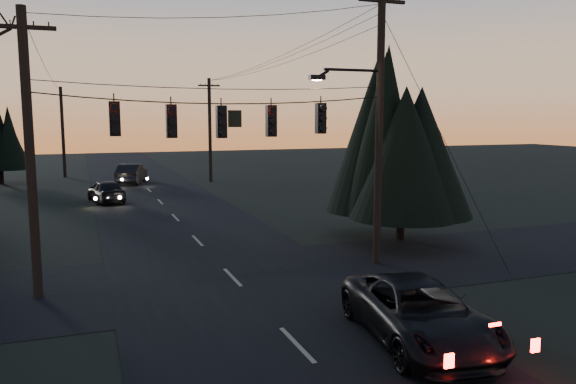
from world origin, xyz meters
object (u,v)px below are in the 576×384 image
object	(u,v)px
utility_pole_right	(376,263)
utility_pole_left	(39,298)
sedan_oncoming_a	(106,191)
utility_pole_far_r	(211,182)
sedan_oncoming_b	(132,174)
utility_pole_far_l	(65,177)
evergreen_right	(403,142)
suv_near	(419,313)

from	to	relation	value
utility_pole_right	utility_pole_left	distance (m)	11.50
utility_pole_left	sedan_oncoming_a	distance (m)	19.24
utility_pole_far_r	sedan_oncoming_b	size ratio (longest dim) A/B	1.76
utility_pole_right	utility_pole_far_l	xyz separation A→B (m)	(-11.50, 36.00, 0.00)
evergreen_right	utility_pole_far_r	bearing A→B (deg)	96.82
evergreen_right	sedan_oncoming_a	bearing A→B (deg)	126.39
utility_pole_left	sedan_oncoming_b	xyz separation A→B (m)	(5.20, 28.85, 0.80)
suv_near	utility_pole_far_r	bearing A→B (deg)	92.87
utility_pole_far_l	evergreen_right	world-z (taller)	evergreen_right
suv_near	utility_pole_far_l	bearing A→B (deg)	108.90
utility_pole_far_r	utility_pole_far_l	distance (m)	14.01
utility_pole_right	suv_near	distance (m)	7.39
utility_pole_left	utility_pole_right	bearing A→B (deg)	0.00
suv_near	evergreen_right	bearing A→B (deg)	67.89
suv_near	sedan_oncoming_a	size ratio (longest dim) A/B	1.23
evergreen_right	sedan_oncoming_a	size ratio (longest dim) A/B	1.75
utility_pole_right	utility_pole_far_l	world-z (taller)	utility_pole_right
utility_pole_left	sedan_oncoming_a	bearing A→B (deg)	81.63
evergreen_right	suv_near	xyz separation A→B (m)	(-5.66, -10.04, -3.59)
utility_pole_right	utility_pole_far_l	size ratio (longest dim) A/B	1.25
utility_pole_right	suv_near	world-z (taller)	utility_pole_right
suv_near	sedan_oncoming_b	bearing A→B (deg)	103.06
utility_pole_far_l	evergreen_right	bearing A→B (deg)	-66.20
sedan_oncoming_a	utility_pole_far_l	bearing A→B (deg)	-90.48
utility_pole_far_r	sedan_oncoming_b	bearing A→B (deg)	172.33
utility_pole_far_r	evergreen_right	bearing A→B (deg)	-83.18
suv_near	sedan_oncoming_a	bearing A→B (deg)	110.37
utility_pole_far_r	utility_pole_far_l	bearing A→B (deg)	145.18
utility_pole_left	suv_near	size ratio (longest dim) A/B	1.62
suv_near	sedan_oncoming_a	xyz separation A→B (m)	(-6.01, 25.87, -0.00)
utility_pole_left	sedan_oncoming_a	xyz separation A→B (m)	(2.80, 19.02, 0.73)
utility_pole_far_l	evergreen_right	distance (m)	36.12
utility_pole_right	evergreen_right	world-z (taller)	evergreen_right
utility_pole_left	suv_near	bearing A→B (deg)	-37.85
utility_pole_left	utility_pole_far_l	xyz separation A→B (m)	(0.00, 36.00, 0.00)
utility_pole_right	utility_pole_far_l	distance (m)	37.79
sedan_oncoming_a	sedan_oncoming_b	xyz separation A→B (m)	(2.40, 9.83, 0.07)
evergreen_right	sedan_oncoming_a	xyz separation A→B (m)	(-11.67, 15.83, -3.59)
sedan_oncoming_b	evergreen_right	bearing A→B (deg)	126.21
utility_pole_right	sedan_oncoming_b	world-z (taller)	utility_pole_right
utility_pole_far_l	suv_near	xyz separation A→B (m)	(8.81, -42.85, 0.73)
sedan_oncoming_b	sedan_oncoming_a	bearing A→B (deg)	92.62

